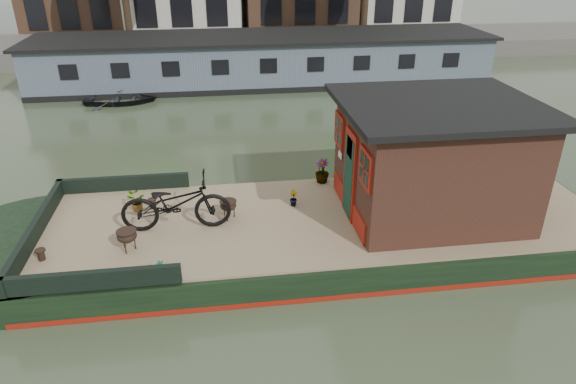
{
  "coord_description": "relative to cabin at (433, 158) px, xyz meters",
  "views": [
    {
      "loc": [
        -2.19,
        -9.38,
        6.01
      ],
      "look_at": [
        -0.8,
        0.5,
        1.04
      ],
      "focal_mm": 32.0,
      "sensor_mm": 36.0,
      "label": 1
    }
  ],
  "objects": [
    {
      "name": "potted_plant_d",
      "position": [
        -1.99,
        1.7,
        -0.93
      ],
      "size": [
        0.46,
        0.46,
        0.59
      ],
      "primitive_type": "imported",
      "rotation": [
        0.0,
        0.0,
        5.32
      ],
      "color": "brown",
      "rests_on": "houseboat_deck"
    },
    {
      "name": "dinghy",
      "position": [
        -8.23,
        11.5,
        -1.58
      ],
      "size": [
        2.88,
        2.06,
        0.6
      ],
      "primitive_type": "imported",
      "rotation": [
        0.0,
        0.0,
        1.57
      ],
      "color": "black",
      "rests_on": "ground"
    },
    {
      "name": "potted_plant_c",
      "position": [
        -6.27,
        0.82,
        -1.02
      ],
      "size": [
        0.39,
        0.34,
        0.42
      ],
      "primitive_type": "imported",
      "rotation": [
        0.0,
        0.0,
        3.11
      ],
      "color": "#AA5431",
      "rests_on": "houseboat_deck"
    },
    {
      "name": "potted_plant_e",
      "position": [
        -5.56,
        -1.7,
        -1.07
      ],
      "size": [
        0.2,
        0.19,
        0.32
      ],
      "primitive_type": "imported",
      "rotation": [
        0.0,
        0.0,
        0.7
      ],
      "color": "maroon",
      "rests_on": "houseboat_deck"
    },
    {
      "name": "far_houseboat",
      "position": [
        -2.19,
        14.0,
        -0.91
      ],
      "size": [
        20.4,
        4.4,
        2.11
      ],
      "color": "#4D5C67",
      "rests_on": "ground"
    },
    {
      "name": "brazier_rear",
      "position": [
        -4.3,
        0.22,
        -1.02
      ],
      "size": [
        0.47,
        0.47,
        0.41
      ],
      "primitive_type": null,
      "rotation": [
        0.0,
        0.0,
        0.27
      ],
      "color": "black",
      "rests_on": "houseboat_deck"
    },
    {
      "name": "brazier_front",
      "position": [
        -6.24,
        -0.77,
        -1.01
      ],
      "size": [
        0.51,
        0.51,
        0.43
      ],
      "primitive_type": null,
      "rotation": [
        0.0,
        0.0,
        -0.36
      ],
      "color": "black",
      "rests_on": "houseboat_deck"
    },
    {
      "name": "houseboat_hull",
      "position": [
        -3.52,
        0.0,
        -1.6
      ],
      "size": [
        14.01,
        4.02,
        0.6
      ],
      "color": "black",
      "rests_on": "ground"
    },
    {
      "name": "quay",
      "position": [
        -2.19,
        20.5,
        -1.43
      ],
      "size": [
        60.0,
        6.0,
        0.9
      ],
      "primitive_type": "cube",
      "color": "#47443F",
      "rests_on": "ground"
    },
    {
      "name": "cabin",
      "position": [
        0.0,
        0.0,
        0.0
      ],
      "size": [
        4.0,
        3.5,
        2.42
      ],
      "color": "black",
      "rests_on": "houseboat_deck"
    },
    {
      "name": "bollard_port",
      "position": [
        -5.94,
        0.92,
        -1.12
      ],
      "size": [
        0.19,
        0.19,
        0.22
      ],
      "primitive_type": "cylinder",
      "color": "black",
      "rests_on": "houseboat_deck"
    },
    {
      "name": "houseboat_deck",
      "position": [
        -2.19,
        0.0,
        -1.25
      ],
      "size": [
        11.8,
        3.8,
        0.05
      ],
      "primitive_type": "cube",
      "color": "#8F7458",
      "rests_on": "houseboat_hull"
    },
    {
      "name": "bicycle",
      "position": [
        -5.34,
        -0.06,
        -0.65
      ],
      "size": [
        2.19,
        0.78,
        1.15
      ],
      "primitive_type": "imported",
      "rotation": [
        0.0,
        0.0,
        1.56
      ],
      "color": "black",
      "rests_on": "houseboat_deck"
    },
    {
      "name": "bollard_stbd",
      "position": [
        -7.79,
        -0.88,
        -1.12
      ],
      "size": [
        0.19,
        0.19,
        0.22
      ],
      "primitive_type": "cylinder",
      "color": "black",
      "rests_on": "houseboat_deck"
    },
    {
      "name": "potted_plant_b",
      "position": [
        -2.86,
        0.6,
        -1.05
      ],
      "size": [
        0.19,
        0.22,
        0.36
      ],
      "primitive_type": "imported",
      "rotation": [
        0.0,
        0.0,
        1.74
      ],
      "color": "maroon",
      "rests_on": "houseboat_deck"
    },
    {
      "name": "bow_bulwark",
      "position": [
        -7.25,
        0.0,
        -1.05
      ],
      "size": [
        3.0,
        4.0,
        0.35
      ],
      "color": "black",
      "rests_on": "houseboat_deck"
    },
    {
      "name": "ground",
      "position": [
        -2.19,
        0.0,
        -1.88
      ],
      "size": [
        120.0,
        120.0,
        0.0
      ],
      "primitive_type": "plane",
      "color": "#313B26",
      "rests_on": "ground"
    }
  ]
}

